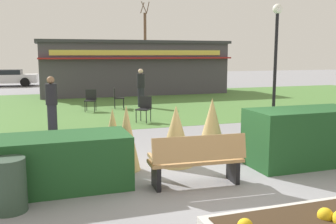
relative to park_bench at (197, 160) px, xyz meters
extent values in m
plane|color=gray|center=(0.27, 0.21, -0.48)|extent=(80.00, 80.00, 0.00)
cube|color=#4C7A38|center=(0.27, 11.38, -0.48)|extent=(36.00, 12.00, 0.01)
sphere|color=gold|center=(0.99, -2.11, -0.29)|extent=(0.21, 0.21, 0.21)
cube|color=tan|center=(0.00, 0.07, -0.03)|extent=(1.73, 0.58, 0.06)
cube|color=tan|center=(-0.01, -0.15, 0.25)|extent=(1.70, 0.23, 0.44)
cube|color=black|center=(-0.72, 0.11, -0.26)|extent=(0.11, 0.44, 0.45)
cube|color=black|center=(0.73, 0.02, -0.26)|extent=(0.11, 0.44, 0.45)
cube|color=tan|center=(-0.80, 0.12, 0.09)|extent=(0.09, 0.44, 0.06)
cube|color=tan|center=(0.81, 0.02, 0.09)|extent=(0.09, 0.44, 0.06)
cube|color=#1E4C23|center=(-2.47, 0.65, -0.01)|extent=(2.73, 1.10, 0.95)
cube|color=#1E4C23|center=(2.70, 0.57, 0.12)|extent=(2.42, 1.10, 1.19)
cone|color=tan|center=(-0.98, 1.34, 0.19)|extent=(0.54, 0.54, 1.34)
cone|color=tan|center=(0.08, 1.34, 0.16)|extent=(0.75, 0.75, 1.29)
cone|color=tan|center=(1.11, 1.77, 0.19)|extent=(0.73, 0.73, 1.35)
cone|color=tan|center=(-1.21, 1.61, 0.14)|extent=(0.56, 0.56, 1.25)
cylinder|color=black|center=(5.80, 6.31, -0.38)|extent=(0.22, 0.22, 0.20)
cylinder|color=black|center=(5.80, 6.31, 1.43)|extent=(0.12, 0.12, 3.81)
sphere|color=white|center=(5.80, 6.31, 3.49)|extent=(0.36, 0.36, 0.36)
cylinder|color=#2D4233|center=(-3.09, -0.14, -0.07)|extent=(0.52, 0.52, 0.82)
cube|color=#47424C|center=(2.70, 16.34, 0.98)|extent=(10.66, 3.69, 2.92)
cube|color=#333338|center=(2.70, 16.34, 2.52)|extent=(10.96, 3.99, 0.16)
cube|color=maroon|center=(2.70, 14.31, 1.62)|extent=(10.76, 0.36, 0.08)
cube|color=#D8CC4C|center=(2.70, 14.47, 1.92)|extent=(9.59, 0.04, 0.28)
cube|color=black|center=(0.61, 10.14, -0.03)|extent=(0.50, 0.50, 0.04)
cube|color=black|center=(0.41, 10.17, 0.19)|extent=(0.11, 0.44, 0.44)
cylinder|color=black|center=(0.77, 9.92, -0.26)|extent=(0.03, 0.03, 0.45)
cylinder|color=black|center=(0.83, 10.30, -0.26)|extent=(0.03, 0.03, 0.45)
cylinder|color=black|center=(0.39, 9.98, -0.26)|extent=(0.03, 0.03, 0.45)
cylinder|color=black|center=(0.45, 10.35, -0.26)|extent=(0.03, 0.03, 0.45)
cube|color=black|center=(-0.68, 9.62, -0.03)|extent=(0.55, 0.55, 0.04)
cube|color=black|center=(-0.62, 9.81, 0.19)|extent=(0.43, 0.17, 0.44)
cylinder|color=black|center=(-0.91, 9.50, -0.26)|extent=(0.03, 0.03, 0.45)
cylinder|color=black|center=(-0.55, 9.39, -0.26)|extent=(0.03, 0.03, 0.45)
cylinder|color=black|center=(-0.81, 9.86, -0.26)|extent=(0.03, 0.03, 0.45)
cylinder|color=black|center=(-0.44, 9.75, -0.26)|extent=(0.03, 0.03, 0.45)
cube|color=black|center=(0.74, 6.53, -0.03)|extent=(0.62, 0.62, 0.04)
cube|color=black|center=(0.87, 6.69, 0.19)|extent=(0.37, 0.31, 0.44)
cylinder|color=black|center=(0.48, 6.50, -0.26)|extent=(0.03, 0.03, 0.45)
cylinder|color=black|center=(0.77, 6.26, -0.26)|extent=(0.03, 0.03, 0.45)
cylinder|color=black|center=(0.72, 6.80, -0.26)|extent=(0.03, 0.03, 0.45)
cylinder|color=black|center=(1.01, 6.56, -0.26)|extent=(0.03, 0.03, 0.45)
cylinder|color=#23232D|center=(-2.29, 5.67, -0.06)|extent=(0.28, 0.28, 0.85)
cylinder|color=black|center=(-2.29, 5.67, 0.68)|extent=(0.34, 0.34, 0.62)
sphere|color=#8C6647|center=(-2.29, 5.67, 1.10)|extent=(0.22, 0.22, 0.22)
cylinder|color=#23232D|center=(1.63, 10.32, -0.06)|extent=(0.28, 0.28, 0.85)
cylinder|color=black|center=(1.63, 10.32, 0.68)|extent=(0.34, 0.34, 0.62)
sphere|color=beige|center=(1.63, 10.32, 1.10)|extent=(0.22, 0.22, 0.22)
cube|color=silver|center=(-4.87, 24.11, 0.07)|extent=(4.32, 2.09, 0.60)
cube|color=black|center=(-5.02, 24.13, 0.50)|extent=(2.42, 1.74, 0.44)
cylinder|color=black|center=(-3.51, 24.94, -0.16)|extent=(0.65, 0.26, 0.64)
cylinder|color=black|center=(-3.64, 23.11, -0.16)|extent=(0.65, 0.26, 0.64)
cylinder|color=brown|center=(7.51, 31.33, 2.68)|extent=(0.28, 0.28, 6.33)
cylinder|color=brown|center=(7.84, 31.43, 6.35)|extent=(0.25, 0.58, 1.12)
cylinder|color=brown|center=(7.33, 31.63, 6.35)|extent=(0.54, 0.36, 1.12)
cylinder|color=brown|center=(7.33, 31.03, 6.35)|extent=(0.54, 0.35, 1.12)
camera|label=1|loc=(-2.57, -6.06, 1.87)|focal=40.85mm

